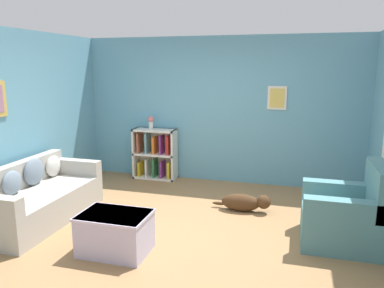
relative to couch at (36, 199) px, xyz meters
name	(u,v)px	position (x,y,z in m)	size (l,w,h in m)	color
ground_plane	(184,229)	(2.03, 0.26, -0.30)	(14.00, 14.00, 0.00)	#997047
wall_back	(220,110)	(2.03, 2.51, 1.00)	(5.60, 0.13, 2.60)	#609EB7
wall_left	(11,122)	(-0.52, 0.25, 1.00)	(0.13, 5.00, 2.60)	#609EB7
couch	(36,199)	(0.00, 0.00, 0.00)	(0.86, 1.88, 0.81)	#ADA89E
bookshelf	(155,154)	(0.85, 2.30, 0.16)	(0.80, 0.31, 0.94)	silver
recliner_chair	(348,216)	(4.01, 0.40, 0.05)	(0.91, 0.86, 0.99)	slate
coffee_table	(115,232)	(1.47, -0.55, -0.06)	(0.78, 0.55, 0.46)	#BCB2D1
dog	(245,202)	(2.71, 1.09, -0.17)	(0.86, 0.23, 0.27)	#472D19
vase	(151,122)	(0.78, 2.28, 0.77)	(0.11, 0.11, 0.24)	silver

